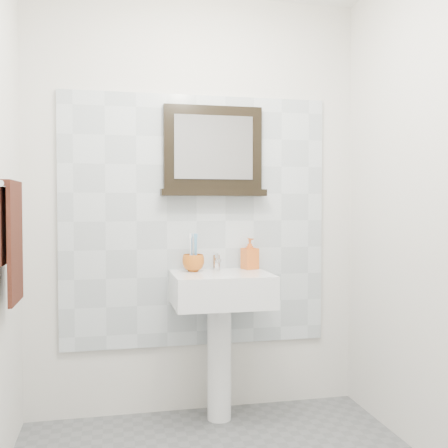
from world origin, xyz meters
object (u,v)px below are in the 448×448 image
at_px(toothbrush_cup, 193,263).
at_px(framed_mirror, 213,154).
at_px(pedestal_sink, 221,305).
at_px(soap_dispenser, 250,254).
at_px(hand_towel, 11,232).

relative_size(toothbrush_cup, framed_mirror, 0.20).
xyz_separation_m(pedestal_sink, framed_mirror, (-0.01, 0.19, 0.88)).
relative_size(pedestal_sink, toothbrush_cup, 7.60).
distance_m(soap_dispenser, framed_mirror, 0.64).
bearing_deg(framed_mirror, soap_dispenser, -11.82).
distance_m(toothbrush_cup, framed_mirror, 0.66).
height_order(pedestal_sink, hand_towel, hand_towel).
bearing_deg(framed_mirror, pedestal_sink, -87.43).
distance_m(soap_dispenser, hand_towel, 1.38).
xyz_separation_m(framed_mirror, hand_towel, (-1.04, -0.59, -0.43)).
height_order(toothbrush_cup, soap_dispenser, soap_dispenser).
distance_m(pedestal_sink, framed_mirror, 0.90).
height_order(toothbrush_cup, hand_towel, hand_towel).
bearing_deg(toothbrush_cup, framed_mirror, 33.42).
bearing_deg(hand_towel, toothbrush_cup, 28.88).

